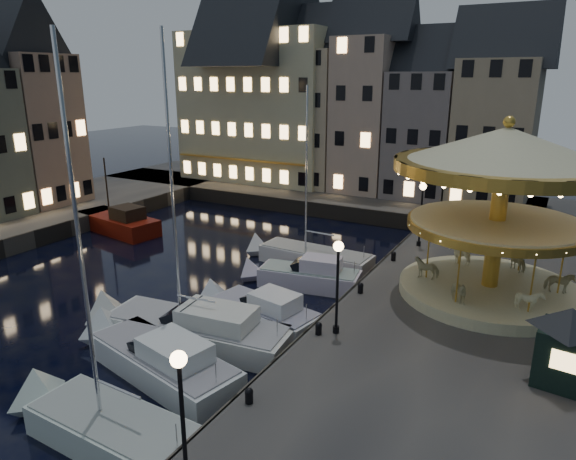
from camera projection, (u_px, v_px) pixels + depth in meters
The scene contains 30 objects.
ground at pixel (192, 331), 25.09m from camera, with size 160.00×160.00×0.00m, color black.
quay_east at pixel (515, 333), 23.51m from camera, with size 16.00×56.00×1.30m, color #474442.
quay_north at pixel (305, 192), 52.10m from camera, with size 44.00×12.00×1.30m, color #474442.
quaywall_e at pixel (353, 299), 27.19m from camera, with size 0.15×44.00×1.30m, color #47423A.
quaywall_n at pixel (294, 207), 46.14m from camera, with size 48.00×0.15×1.30m, color #47423A.
quaywall_w at pixel (1, 250), 34.85m from camera, with size 0.15×44.00×1.30m, color #47423A.
streetlamp_a at pixel (181, 402), 13.07m from camera, with size 0.44×0.44×4.17m.
streetlamp_b at pixel (338, 274), 21.46m from camera, with size 0.44×0.44×4.17m.
streetlamp_c at pixel (422, 205), 32.80m from camera, with size 0.44×0.44×4.17m.
bollard_a at pixel (249, 395), 17.40m from camera, with size 0.30×0.30×0.57m.
bollard_b at pixel (319, 328), 22.02m from camera, with size 0.30×0.30×0.57m.
bollard_c at pixel (361, 287), 26.22m from camera, with size 0.30×0.30×0.57m.
bollard_d at pixel (393, 256), 30.84m from camera, with size 0.30×0.30×0.57m.
townhouse_na at pixel (221, 115), 57.00m from camera, with size 5.50×8.00×12.80m.
townhouse_nb at pixel (263, 112), 54.35m from camera, with size 6.16×8.00×13.80m.
townhouse_nc at pixel (314, 109), 51.43m from camera, with size 6.82×8.00×14.80m.
townhouse_nd at pixel (369, 105), 48.64m from camera, with size 5.50×8.00×15.80m.
townhouse_ne at pixel (425, 124), 46.57m from camera, with size 6.16×8.00×12.80m.
townhouse_nf at pixel (497, 121), 43.65m from camera, with size 6.82×8.00×13.80m.
townhouse_wc at pixel (28, 118), 43.78m from camera, with size 8.80×5.50×14.20m.
hotel_corner at pixel (263, 97), 53.90m from camera, with size 17.60×9.00×16.80m.
motorboat_a at pixel (103, 426), 17.47m from camera, with size 7.36×2.62×12.28m.
motorboat_b at pixel (157, 359), 21.41m from camera, with size 8.58×4.17×2.15m.
motorboat_c at pixel (190, 328), 23.96m from camera, with size 10.11×3.69×13.37m.
motorboat_d at pixel (258, 312), 25.65m from camera, with size 6.91×3.34×2.15m.
motorboat_e at pixel (303, 277), 30.20m from camera, with size 7.00×2.97×2.15m.
motorboat_f at pixel (308, 257), 33.79m from camera, with size 8.57×2.55×11.37m.
red_fishing_boat at pixel (119, 223), 40.85m from camera, with size 8.12×3.98×6.03m.
carousel at pixel (502, 181), 24.36m from camera, with size 10.21×10.21×8.93m.
ticket_kiosk at pixel (569, 333), 18.04m from camera, with size 2.88×2.88×3.37m.
Camera 1 is at (14.98, -17.56, 11.99)m, focal length 32.00 mm.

